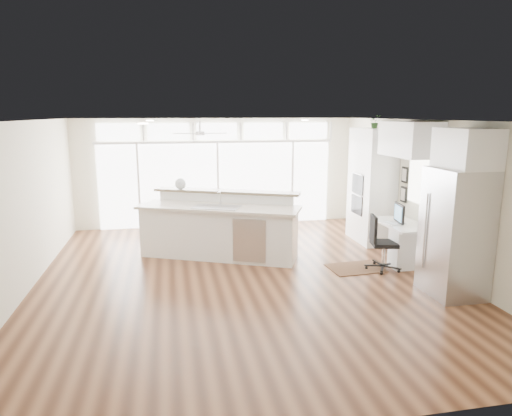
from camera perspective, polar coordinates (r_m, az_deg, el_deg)
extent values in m
cube|color=#482716|center=(8.07, -1.56, -8.73)|extent=(7.00, 8.00, 0.02)
cube|color=silver|center=(7.56, -1.68, 10.89)|extent=(7.00, 8.00, 0.02)
cube|color=white|center=(11.62, -4.85, 4.46)|extent=(7.00, 0.04, 2.70)
cube|color=white|center=(3.95, 8.06, -10.07)|extent=(7.00, 0.04, 2.70)
cube|color=white|center=(7.94, -27.41, -0.21)|extent=(0.04, 8.00, 2.70)
cube|color=white|center=(8.95, 21.07, 1.55)|extent=(0.04, 8.00, 2.70)
cube|color=white|center=(11.60, -4.80, 2.96)|extent=(5.80, 0.06, 2.08)
cube|color=white|center=(11.48, -4.91, 9.53)|extent=(5.90, 0.06, 0.40)
cube|color=white|center=(9.16, 19.97, 3.11)|extent=(0.04, 0.85, 0.85)
cube|color=silver|center=(10.29, -7.04, 9.80)|extent=(1.16, 1.16, 0.32)
cube|color=white|center=(7.76, -1.92, 10.76)|extent=(3.40, 3.00, 0.02)
cube|color=white|center=(10.37, 14.25, 2.71)|extent=(0.64, 1.20, 2.50)
cube|color=white|center=(9.23, 17.70, -4.11)|extent=(0.72, 1.30, 0.76)
cube|color=white|center=(8.93, 18.71, 8.16)|extent=(0.64, 1.30, 0.64)
cube|color=#BCBDC1|center=(7.71, 23.68, -2.86)|extent=(0.76, 0.90, 2.00)
cube|color=white|center=(7.55, 24.87, 6.77)|extent=(0.64, 0.90, 0.60)
cube|color=black|center=(9.71, 18.04, 2.79)|extent=(0.06, 0.22, 0.80)
cube|color=white|center=(9.05, -4.66, -2.24)|extent=(3.39, 2.40, 1.26)
cube|color=#361E11|center=(8.71, 12.34, -7.34)|extent=(1.03, 0.78, 0.01)
cube|color=black|center=(8.62, 15.74, -4.25)|extent=(0.61, 0.58, 1.00)
sphere|color=silver|center=(9.60, -9.42, 3.01)|extent=(0.31, 0.31, 0.24)
cube|color=black|center=(9.05, 17.48, -0.61)|extent=(0.16, 0.49, 0.40)
cube|color=silver|center=(9.02, 16.45, -1.86)|extent=(0.14, 0.30, 0.01)
imported|color=#315E28|center=(10.26, 14.64, 10.22)|extent=(0.26, 0.29, 0.22)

